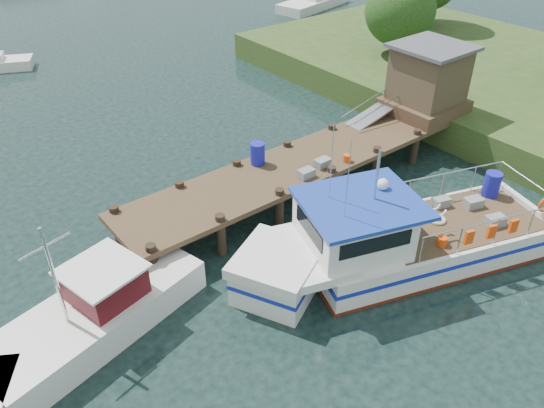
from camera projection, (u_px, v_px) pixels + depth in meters
ground_plane at (268, 206)px, 20.44m from camera, size 160.00×160.00×0.00m
near_shore at (533, 66)px, 27.48m from camera, size 16.00×30.00×7.76m
dock at (388, 109)px, 22.53m from camera, size 16.60×3.00×4.78m
lobster_boat at (388, 243)px, 16.99m from camera, size 10.89×5.97×5.32m
work_boat at (84, 321)px, 14.63m from camera, size 7.80×3.84×4.09m
moored_c at (314, 2)px, 45.06m from camera, size 7.80×4.11×1.17m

